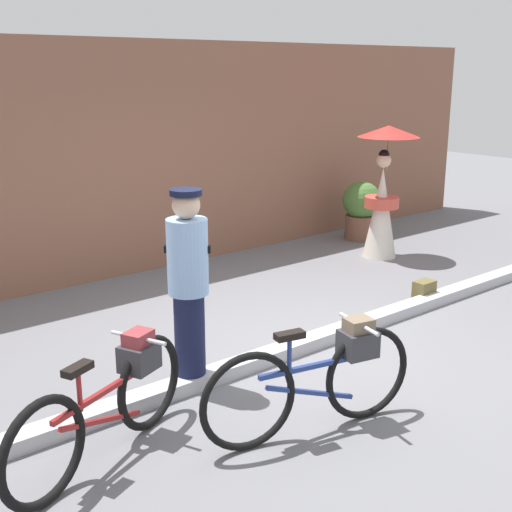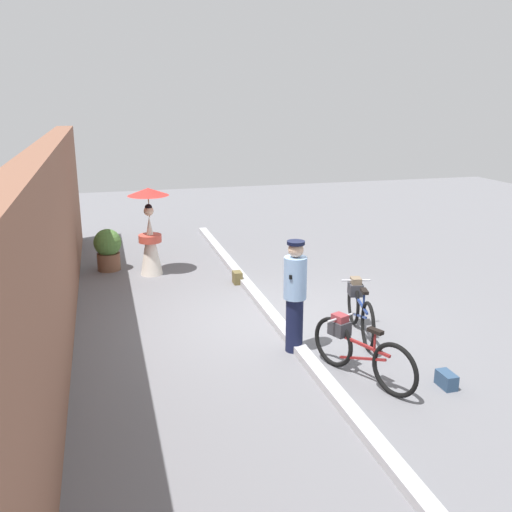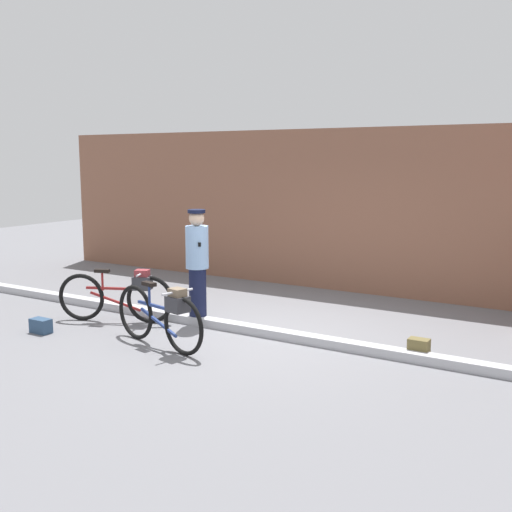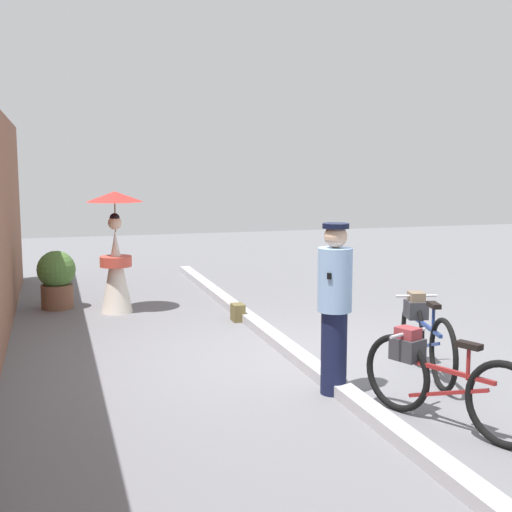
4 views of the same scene
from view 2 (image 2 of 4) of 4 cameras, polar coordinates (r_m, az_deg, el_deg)
The scene contains 10 objects.
ground_plane at distance 9.67m, azimuth 1.97°, elevation -6.76°, with size 30.00×30.00×0.00m, color slate.
building_wall at distance 8.83m, azimuth -20.13°, elevation 0.36°, with size 14.00×0.40×3.01m, color brown.
sidewalk_curb at distance 9.64m, azimuth 1.97°, elevation -6.43°, with size 14.00×0.20×0.12m, color #B2B2B7.
bicycle_near_officer at distance 7.82m, azimuth 10.32°, elevation -9.26°, with size 1.70×0.77×0.82m.
bicycle_far_side at distance 9.23m, azimuth 10.44°, elevation -5.17°, with size 1.74×0.55×0.84m.
person_officer at distance 8.33m, azimuth 3.97°, elevation -3.80°, with size 0.34×0.34×1.72m.
person_with_parasol at distance 12.21m, azimuth -10.73°, elevation 2.58°, with size 0.87×0.87×1.88m.
potted_plant_by_door at distance 12.84m, azimuth -14.75°, elevation 0.80°, with size 0.62×0.60×0.93m.
backpack_on_pavement at distance 11.59m, azimuth -1.88°, elevation -2.18°, with size 0.25×0.17×0.25m.
backpack_spare at distance 8.02m, azimuth 18.79°, elevation -11.78°, with size 0.31×0.17×0.21m.
Camera 2 is at (-8.51, 2.69, 3.70)m, focal length 39.43 mm.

